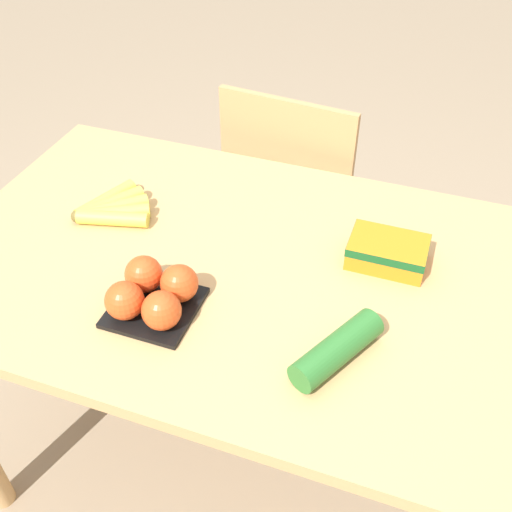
{
  "coord_description": "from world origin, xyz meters",
  "views": [
    {
      "loc": [
        0.31,
        -0.87,
        1.6
      ],
      "look_at": [
        0.0,
        0.0,
        0.79
      ],
      "focal_mm": 42.0,
      "sensor_mm": 36.0,
      "label": 1
    }
  ],
  "objects_px": {
    "tomato_pack": "(153,294)",
    "carrot_bag": "(388,250)",
    "chair": "(298,207)",
    "cucumber_near": "(337,349)",
    "banana_bunch": "(110,209)"
  },
  "relations": [
    {
      "from": "tomato_pack",
      "to": "carrot_bag",
      "type": "bearing_deg",
      "value": 35.9
    },
    {
      "from": "chair",
      "to": "cucumber_near",
      "type": "xyz_separation_m",
      "value": [
        0.29,
        -0.79,
        0.32
      ]
    },
    {
      "from": "tomato_pack",
      "to": "carrot_bag",
      "type": "xyz_separation_m",
      "value": [
        0.39,
        0.29,
        -0.01
      ]
    },
    {
      "from": "chair",
      "to": "carrot_bag",
      "type": "xyz_separation_m",
      "value": [
        0.33,
        -0.5,
        0.32
      ]
    },
    {
      "from": "tomato_pack",
      "to": "carrot_bag",
      "type": "height_order",
      "value": "tomato_pack"
    },
    {
      "from": "tomato_pack",
      "to": "cucumber_near",
      "type": "distance_m",
      "value": 0.36
    },
    {
      "from": "carrot_bag",
      "to": "banana_bunch",
      "type": "bearing_deg",
      "value": -175.52
    },
    {
      "from": "chair",
      "to": "banana_bunch",
      "type": "relative_size",
      "value": 5.11
    },
    {
      "from": "chair",
      "to": "carrot_bag",
      "type": "distance_m",
      "value": 0.68
    },
    {
      "from": "chair",
      "to": "tomato_pack",
      "type": "bearing_deg",
      "value": 90.77
    },
    {
      "from": "chair",
      "to": "carrot_bag",
      "type": "height_order",
      "value": "chair"
    },
    {
      "from": "cucumber_near",
      "to": "chair",
      "type": "bearing_deg",
      "value": 110.11
    },
    {
      "from": "chair",
      "to": "carrot_bag",
      "type": "bearing_deg",
      "value": 128.66
    },
    {
      "from": "banana_bunch",
      "to": "cucumber_near",
      "type": "xyz_separation_m",
      "value": [
        0.59,
        -0.24,
        0.01
      ]
    },
    {
      "from": "carrot_bag",
      "to": "cucumber_near",
      "type": "distance_m",
      "value": 0.29
    }
  ]
}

